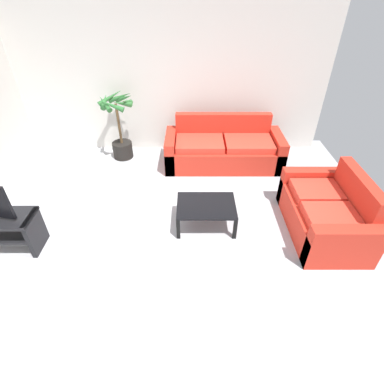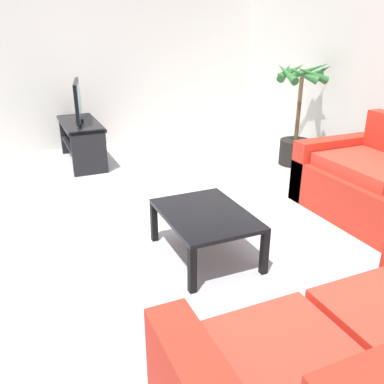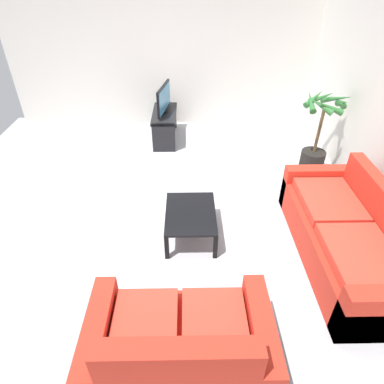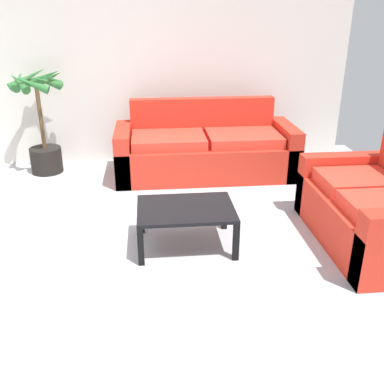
{
  "view_description": "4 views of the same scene",
  "coord_description": "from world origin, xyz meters",
  "px_view_note": "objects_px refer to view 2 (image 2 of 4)",
  "views": [
    {
      "loc": [
        0.39,
        -2.75,
        2.97
      ],
      "look_at": [
        0.4,
        0.47,
        0.61
      ],
      "focal_mm": 27.32,
      "sensor_mm": 36.0,
      "label": 1
    },
    {
      "loc": [
        3.11,
        -0.72,
        1.68
      ],
      "look_at": [
        0.34,
        0.5,
        0.45
      ],
      "focal_mm": 38.2,
      "sensor_mm": 36.0,
      "label": 2
    },
    {
      "loc": [
        3.76,
        0.46,
        2.92
      ],
      "look_at": [
        0.62,
        0.51,
        0.7
      ],
      "focal_mm": 30.93,
      "sensor_mm": 36.0,
      "label": 3
    },
    {
      "loc": [
        0.3,
        -2.91,
        1.97
      ],
      "look_at": [
        0.65,
        0.54,
        0.49
      ],
      "focal_mm": 40.81,
      "sensor_mm": 36.0,
      "label": 4
    }
  ],
  "objects_px": {
    "coffee_table": "(205,218)",
    "potted_palm": "(298,120)",
    "tv_stand": "(81,137)",
    "tv": "(78,101)"
  },
  "relations": [
    {
      "from": "coffee_table",
      "to": "potted_palm",
      "type": "relative_size",
      "value": 0.65
    },
    {
      "from": "tv_stand",
      "to": "coffee_table",
      "type": "distance_m",
      "value": 2.83
    },
    {
      "from": "tv_stand",
      "to": "tv",
      "type": "xyz_separation_m",
      "value": [
        0.0,
        0.0,
        0.46
      ]
    },
    {
      "from": "coffee_table",
      "to": "tv",
      "type": "bearing_deg",
      "value": -170.78
    },
    {
      "from": "tv",
      "to": "potted_palm",
      "type": "distance_m",
      "value": 2.79
    },
    {
      "from": "tv",
      "to": "potted_palm",
      "type": "xyz_separation_m",
      "value": [
        1.18,
        2.51,
        -0.23
      ]
    },
    {
      "from": "tv",
      "to": "coffee_table",
      "type": "xyz_separation_m",
      "value": [
        2.79,
        0.45,
        -0.49
      ]
    },
    {
      "from": "tv",
      "to": "coffee_table",
      "type": "distance_m",
      "value": 2.87
    },
    {
      "from": "potted_palm",
      "to": "coffee_table",
      "type": "bearing_deg",
      "value": -51.96
    },
    {
      "from": "potted_palm",
      "to": "tv",
      "type": "bearing_deg",
      "value": -115.06
    }
  ]
}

